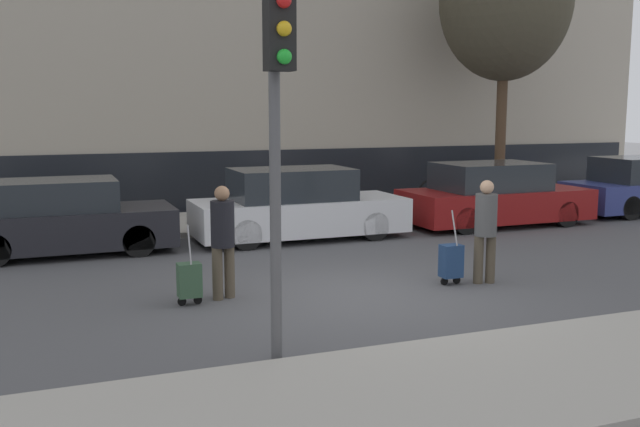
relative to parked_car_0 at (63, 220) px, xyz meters
The scene contains 14 objects.
ground_plane 6.16m from the parked_car_0, 49.95° to the right, with size 80.00×80.00×0.00m, color #4C4C4F.
sidewalk_near 9.33m from the parked_car_0, 64.97° to the right, with size 28.00×2.50×0.12m.
sidewalk_far 4.61m from the parked_car_0, 30.40° to the left, with size 28.00×3.00×0.12m.
building_facade 8.56m from the parked_car_0, 56.13° to the left, with size 28.00×2.78×10.98m.
parked_car_0 is the anchor object (origin of this frame).
parked_car_1 4.61m from the parked_car_0, ahead, with size 4.42×1.73×1.49m.
parked_car_2 9.50m from the parked_car_0, ahead, with size 4.39×1.87×1.47m.
pedestrian_left 4.68m from the parked_car_0, 64.37° to the right, with size 0.34×0.34×1.64m.
trolley_left 4.63m from the parked_car_0, 71.13° to the right, with size 0.34×0.29×1.14m.
pedestrian_right 7.73m from the parked_car_0, 38.48° to the right, with size 0.35×0.34×1.62m.
trolley_right 7.25m from the parked_car_0, 40.48° to the right, with size 0.34×0.29×1.17m.
traffic_light 7.60m from the parked_car_0, 74.68° to the right, with size 0.28×0.47×3.89m.
parked_bicycle 10.12m from the parked_car_0, 14.16° to the left, with size 1.77×0.06×0.96m.
bare_tree_near_crossing 12.40m from the parked_car_0, 10.54° to the left, with size 3.46×3.46×7.54m.
Camera 1 is at (-4.30, -9.33, 2.72)m, focal length 40.00 mm.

